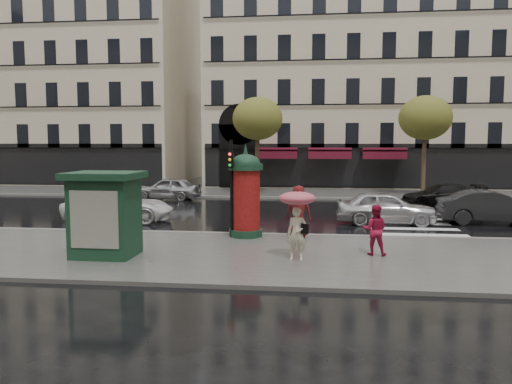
# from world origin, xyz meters

# --- Properties ---
(ground) EXTENTS (160.00, 160.00, 0.00)m
(ground) POSITION_xyz_m (0.00, 0.00, 0.00)
(ground) COLOR black
(ground) RESTS_ON ground
(near_sidewalk) EXTENTS (90.00, 7.00, 0.12)m
(near_sidewalk) POSITION_xyz_m (0.00, -0.50, 0.06)
(near_sidewalk) COLOR #474744
(near_sidewalk) RESTS_ON ground
(far_sidewalk) EXTENTS (90.00, 6.00, 0.12)m
(far_sidewalk) POSITION_xyz_m (0.00, 19.00, 0.06)
(far_sidewalk) COLOR #474744
(far_sidewalk) RESTS_ON ground
(near_kerb) EXTENTS (90.00, 0.25, 0.14)m
(near_kerb) POSITION_xyz_m (0.00, 3.00, 0.07)
(near_kerb) COLOR slate
(near_kerb) RESTS_ON ground
(far_kerb) EXTENTS (90.00, 0.25, 0.14)m
(far_kerb) POSITION_xyz_m (0.00, 16.00, 0.07)
(far_kerb) COLOR slate
(far_kerb) RESTS_ON ground
(zebra_crossing) EXTENTS (3.60, 11.75, 0.01)m
(zebra_crossing) POSITION_xyz_m (6.00, 9.60, 0.01)
(zebra_crossing) COLOR silver
(zebra_crossing) RESTS_ON ground
(bldg_far_corner) EXTENTS (26.00, 14.00, 22.90)m
(bldg_far_corner) POSITION_xyz_m (6.00, 30.00, 11.31)
(bldg_far_corner) COLOR #B7A88C
(bldg_far_corner) RESTS_ON ground
(bldg_far_left) EXTENTS (24.00, 14.00, 22.90)m
(bldg_far_left) POSITION_xyz_m (-22.00, 30.00, 11.31)
(bldg_far_left) COLOR #B7A88C
(bldg_far_left) RESTS_ON ground
(tree_far_left) EXTENTS (3.40, 3.40, 6.64)m
(tree_far_left) POSITION_xyz_m (-2.00, 18.00, 5.17)
(tree_far_left) COLOR #38281C
(tree_far_left) RESTS_ON ground
(tree_far_right) EXTENTS (3.40, 3.40, 6.64)m
(tree_far_right) POSITION_xyz_m (9.00, 18.00, 5.17)
(tree_far_right) COLOR #38281C
(tree_far_right) RESTS_ON ground
(woman_umbrella) EXTENTS (1.10, 1.10, 2.11)m
(woman_umbrella) POSITION_xyz_m (1.30, -1.15, 1.51)
(woman_umbrella) COLOR beige
(woman_umbrella) RESTS_ON near_sidewalk
(woman_red) EXTENTS (0.85, 0.71, 1.57)m
(woman_red) POSITION_xyz_m (3.68, -0.24, 0.91)
(woman_red) COLOR maroon
(woman_red) RESTS_ON near_sidewalk
(man_burgundy) EXTENTS (1.02, 0.74, 1.92)m
(man_burgundy) POSITION_xyz_m (1.24, 2.40, 1.08)
(man_burgundy) COLOR #571112
(man_burgundy) RESTS_ON near_sidewalk
(morris_column) EXTENTS (1.28, 1.28, 3.45)m
(morris_column) POSITION_xyz_m (-0.72, 2.40, 1.77)
(morris_column) COLOR #143321
(morris_column) RESTS_ON near_sidewalk
(traffic_light) EXTENTS (0.23, 0.34, 3.59)m
(traffic_light) POSITION_xyz_m (-1.19, 2.00, 2.29)
(traffic_light) COLOR black
(traffic_light) RESTS_ON near_sidewalk
(newsstand) EXTENTS (2.19, 1.85, 2.59)m
(newsstand) POSITION_xyz_m (-4.55, -1.33, 1.45)
(newsstand) COLOR #143321
(newsstand) RESTS_ON near_sidewalk
(car_silver) EXTENTS (4.36, 1.82, 1.48)m
(car_silver) POSITION_xyz_m (4.98, 6.51, 0.74)
(car_silver) COLOR silver
(car_silver) RESTS_ON ground
(car_darkgrey) EXTENTS (4.57, 1.72, 1.49)m
(car_darkgrey) POSITION_xyz_m (9.64, 7.14, 0.74)
(car_darkgrey) COLOR black
(car_darkgrey) RESTS_ON ground
(car_white) EXTENTS (5.15, 2.87, 1.36)m
(car_white) POSITION_xyz_m (-7.02, 5.90, 0.68)
(car_white) COLOR white
(car_white) RESTS_ON ground
(car_black) EXTENTS (4.68, 2.39, 1.30)m
(car_black) POSITION_xyz_m (8.90, 12.79, 0.65)
(car_black) COLOR black
(car_black) RESTS_ON ground
(car_far_silver) EXTENTS (4.24, 1.92, 1.41)m
(car_far_silver) POSITION_xyz_m (-7.33, 14.66, 0.71)
(car_far_silver) COLOR #9D9EA2
(car_far_silver) RESTS_ON ground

